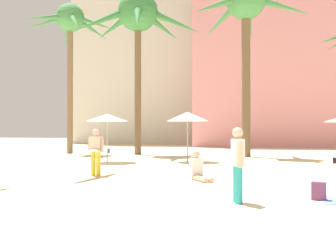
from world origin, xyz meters
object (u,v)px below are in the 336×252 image
at_px(person_far_left, 199,170).
at_px(person_near_right, 95,150).
at_px(palm_tree_right, 70,28).
at_px(backpack, 319,191).
at_px(palm_tree_far_left, 138,19).
at_px(palm_tree_left, 246,12).
at_px(cafe_umbrella_0, 107,118).
at_px(cafe_umbrella_2, 187,117).
at_px(person_near_left, 238,162).

height_order(person_far_left, person_near_right, person_near_right).
distance_m(palm_tree_right, person_near_right, 14.96).
relative_size(backpack, person_far_left, 0.40).
height_order(palm_tree_far_left, palm_tree_right, palm_tree_far_left).
bearing_deg(palm_tree_right, person_far_left, -50.98).
xyz_separation_m(palm_tree_left, backpack, (1.10, -13.69, -8.32)).
distance_m(person_far_left, person_near_right, 3.68).
distance_m(palm_tree_left, cafe_umbrella_0, 10.56).
bearing_deg(person_near_right, cafe_umbrella_2, 166.52).
relative_size(cafe_umbrella_2, person_near_left, 1.50).
bearing_deg(person_near_left, person_far_left, 95.18).
xyz_separation_m(cafe_umbrella_0, person_near_left, (6.15, -9.45, -1.28)).
xyz_separation_m(palm_tree_right, person_near_right, (5.98, -11.49, -7.50)).
relative_size(cafe_umbrella_2, backpack, 5.94).
bearing_deg(palm_tree_left, palm_tree_far_left, 171.99).
xyz_separation_m(palm_tree_right, person_far_left, (9.60, -11.84, -8.07)).
distance_m(cafe_umbrella_2, person_far_left, 7.15).
bearing_deg(person_near_right, person_near_left, 57.71).
bearing_deg(palm_tree_far_left, person_near_left, -68.43).
xyz_separation_m(palm_tree_left, cafe_umbrella_0, (-6.89, -4.90, -6.33)).
height_order(cafe_umbrella_0, backpack, cafe_umbrella_0).
distance_m(palm_tree_far_left, cafe_umbrella_2, 8.92).
height_order(palm_tree_far_left, palm_tree_left, palm_tree_far_left).
bearing_deg(person_near_left, cafe_umbrella_2, 89.87).
height_order(backpack, person_near_left, person_near_left).
relative_size(cafe_umbrella_0, person_far_left, 2.25).
xyz_separation_m(palm_tree_left, palm_tree_right, (-11.50, 1.14, -0.13)).
bearing_deg(cafe_umbrella_2, palm_tree_far_left, 127.67).
bearing_deg(cafe_umbrella_2, palm_tree_left, 52.17).
bearing_deg(person_far_left, cafe_umbrella_0, -169.55).
bearing_deg(palm_tree_right, backpack, -49.66).
distance_m(palm_tree_left, person_far_left, 13.61).
xyz_separation_m(cafe_umbrella_2, person_far_left, (1.13, -6.79, -1.93)).
relative_size(cafe_umbrella_0, person_near_left, 1.43).
bearing_deg(person_near_left, palm_tree_far_left, 99.05).
bearing_deg(backpack, cafe_umbrella_2, 45.12).
bearing_deg(palm_tree_left, cafe_umbrella_2, -127.83).
distance_m(cafe_umbrella_0, person_near_left, 11.34).
height_order(palm_tree_left, cafe_umbrella_2, palm_tree_left).
bearing_deg(palm_tree_right, cafe_umbrella_2, -30.81).
bearing_deg(palm_tree_right, person_near_left, -55.21).
distance_m(palm_tree_far_left, person_far_left, 15.18).
relative_size(palm_tree_right, person_far_left, 9.49).
bearing_deg(cafe_umbrella_0, person_near_right, -75.89).
relative_size(palm_tree_right, backpack, 23.93).
bearing_deg(palm_tree_right, person_near_right, -62.50).
xyz_separation_m(palm_tree_left, person_far_left, (-1.90, -10.70, -8.20)).
relative_size(person_far_left, person_near_left, 0.63).
distance_m(palm_tree_left, person_near_left, 16.26).
xyz_separation_m(palm_tree_far_left, cafe_umbrella_0, (-0.10, -5.85, -6.53)).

